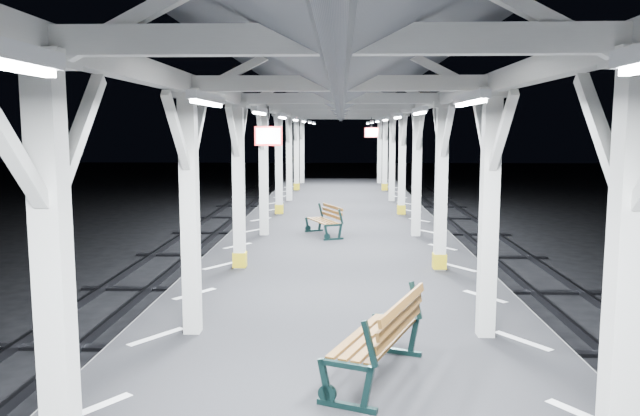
{
  "coord_description": "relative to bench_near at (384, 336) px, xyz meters",
  "views": [
    {
      "loc": [
        0.04,
        -10.25,
        3.79
      ],
      "look_at": [
        -0.39,
        2.26,
        2.2
      ],
      "focal_mm": 35.0,
      "sensor_mm": 36.0,
      "label": 1
    }
  ],
  "objects": [
    {
      "name": "track_left",
      "position": [
        -5.52,
        3.55,
        -1.43
      ],
      "size": [
        2.2,
        60.0,
        0.16
      ],
      "color": "#2D2D33",
      "rests_on": "ground"
    },
    {
      "name": "ground",
      "position": [
        -0.52,
        3.55,
        -1.51
      ],
      "size": [
        120.0,
        120.0,
        0.0
      ],
      "primitive_type": "plane",
      "color": "black",
      "rests_on": "ground"
    },
    {
      "name": "track_right",
      "position": [
        4.48,
        3.55,
        -1.43
      ],
      "size": [
        2.2,
        60.0,
        0.16
      ],
      "color": "#2D2D33",
      "rests_on": "ground"
    },
    {
      "name": "bench_mid",
      "position": [
        -0.87,
        9.51,
        -0.09
      ],
      "size": [
        1.06,
        1.56,
        0.79
      ],
      "rotation": [
        0.0,
        0.0,
        0.4
      ],
      "color": "black",
      "rests_on": "platform"
    },
    {
      "name": "hazard_stripes_right",
      "position": [
        1.93,
        3.55,
        -0.51
      ],
      "size": [
        1.0,
        48.0,
        0.01
      ],
      "primitive_type": "cube",
      "color": "silver",
      "rests_on": "platform"
    },
    {
      "name": "hazard_stripes_left",
      "position": [
        -2.97,
        3.55,
        -0.51
      ],
      "size": [
        1.0,
        48.0,
        0.01
      ],
      "primitive_type": "cube",
      "color": "silver",
      "rests_on": "platform"
    },
    {
      "name": "canopy",
      "position": [
        -0.52,
        3.54,
        3.05
      ],
      "size": [
        5.4,
        49.0,
        4.65
      ],
      "color": "silver",
      "rests_on": "platform"
    },
    {
      "name": "bench_near",
      "position": [
        0.0,
        0.0,
        0.0
      ],
      "size": [
        1.25,
        1.88,
        0.96
      ],
      "rotation": [
        0.0,
        0.0,
        -0.38
      ],
      "color": "black",
      "rests_on": "platform"
    },
    {
      "name": "platform",
      "position": [
        -0.52,
        3.55,
        -1.01
      ],
      "size": [
        6.0,
        50.0,
        1.0
      ],
      "primitive_type": "cube",
      "color": "black",
      "rests_on": "ground"
    }
  ]
}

